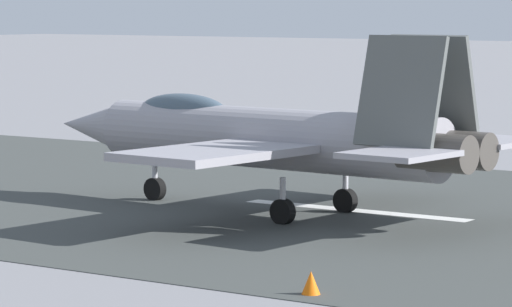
# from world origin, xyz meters

# --- Properties ---
(ground_plane) EXTENTS (400.00, 400.00, 0.00)m
(ground_plane) POSITION_xyz_m (0.00, 0.00, 0.00)
(ground_plane) COLOR gray
(runway_strip) EXTENTS (240.00, 26.00, 0.02)m
(runway_strip) POSITION_xyz_m (-0.02, 0.00, 0.01)
(runway_strip) COLOR #3C403E
(runway_strip) RESTS_ON ground
(fighter_jet) EXTENTS (17.01, 13.29, 5.62)m
(fighter_jet) POSITION_xyz_m (1.04, 1.97, 2.42)
(fighter_jet) COLOR #95929B
(fighter_jet) RESTS_ON ground
(marker_cone_near) EXTENTS (0.44, 0.44, 0.55)m
(marker_cone_near) POSITION_xyz_m (-7.16, 12.18, 0.28)
(marker_cone_near) COLOR orange
(marker_cone_near) RESTS_ON ground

